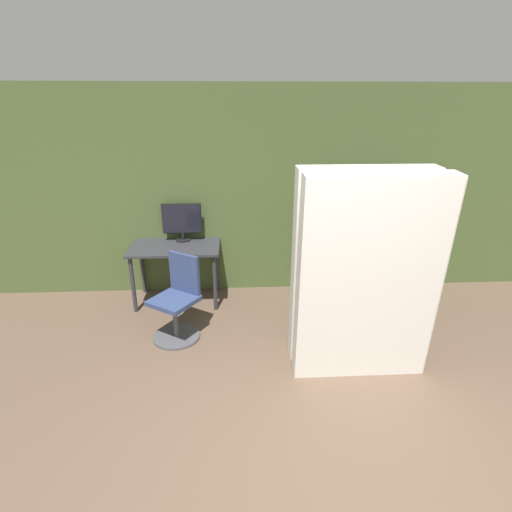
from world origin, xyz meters
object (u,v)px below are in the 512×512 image
at_px(monitor, 182,220).
at_px(office_chair, 178,305).
at_px(mattress_near, 369,282).
at_px(bookshelf, 361,235).
at_px(mattress_far, 358,268).

relative_size(monitor, office_chair, 0.54).
bearing_deg(monitor, mattress_near, -45.06).
bearing_deg(bookshelf, office_chair, -154.93).
height_order(office_chair, mattress_far, mattress_far).
relative_size(office_chair, mattress_near, 0.48).
distance_m(bookshelf, mattress_near, 1.94).
distance_m(monitor, bookshelf, 2.39).
bearing_deg(mattress_near, office_chair, 156.98).
bearing_deg(office_chair, monitor, 92.03).
relative_size(monitor, bookshelf, 0.30).
relative_size(bookshelf, mattress_near, 0.85).
distance_m(office_chair, bookshelf, 2.61).
bearing_deg(monitor, mattress_far, -39.68).
bearing_deg(monitor, office_chair, -87.97).
relative_size(monitor, mattress_far, 0.26).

